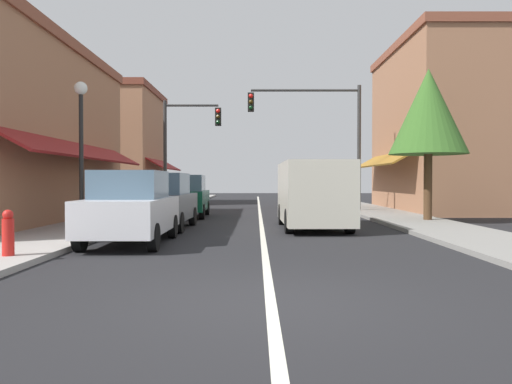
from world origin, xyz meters
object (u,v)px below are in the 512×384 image
(traffic_signal_mast_arm, at_px, (323,125))
(street_lamp_left_near, at_px, (82,131))
(parked_car_second_left, at_px, (163,201))
(tree_right_near, at_px, (430,112))
(fire_hydrant, at_px, (9,233))
(parked_car_third_left, at_px, (187,196))
(traffic_signal_left_corner, at_px, (185,138))
(parked_car_nearest_left, at_px, (132,208))
(van_in_lane, at_px, (314,193))

(traffic_signal_mast_arm, height_order, street_lamp_left_near, traffic_signal_mast_arm)
(parked_car_second_left, distance_m, street_lamp_left_near, 3.43)
(tree_right_near, bearing_deg, fire_hydrant, -140.09)
(traffic_signal_mast_arm, relative_size, tree_right_near, 1.10)
(parked_car_second_left, relative_size, tree_right_near, 0.74)
(parked_car_third_left, bearing_deg, parked_car_second_left, -91.65)
(street_lamp_left_near, bearing_deg, traffic_signal_left_corner, 84.46)
(parked_car_nearest_left, distance_m, traffic_signal_left_corner, 14.27)
(traffic_signal_mast_arm, height_order, traffic_signal_left_corner, traffic_signal_mast_arm)
(parked_car_second_left, bearing_deg, van_in_lane, 3.48)
(parked_car_third_left, bearing_deg, tree_right_near, -19.65)
(street_lamp_left_near, bearing_deg, tree_right_near, 21.91)
(parked_car_third_left, bearing_deg, street_lamp_left_near, -105.35)
(traffic_signal_mast_arm, distance_m, street_lamp_left_near, 13.52)
(parked_car_third_left, relative_size, fire_hydrant, 4.76)
(van_in_lane, bearing_deg, street_lamp_left_near, -162.23)
(parked_car_third_left, bearing_deg, traffic_signal_mast_arm, 27.27)
(parked_car_second_left, distance_m, traffic_signal_left_corner, 10.40)
(van_in_lane, distance_m, traffic_signal_mast_arm, 9.20)
(parked_car_second_left, bearing_deg, tree_right_near, 15.82)
(van_in_lane, bearing_deg, parked_car_nearest_left, -140.07)
(street_lamp_left_near, relative_size, fire_hydrant, 4.90)
(van_in_lane, bearing_deg, parked_car_second_left, -178.67)
(street_lamp_left_near, xyz_separation_m, tree_right_near, (11.05, 4.45, 1.09))
(tree_right_near, height_order, fire_hydrant, tree_right_near)
(van_in_lane, xyz_separation_m, traffic_signal_mast_arm, (1.35, 8.58, 3.05))
(parked_car_third_left, distance_m, traffic_signal_left_corner, 5.40)
(tree_right_near, bearing_deg, traffic_signal_left_corner, 142.42)
(van_in_lane, distance_m, tree_right_near, 5.69)
(parked_car_nearest_left, height_order, van_in_lane, van_in_lane)
(van_in_lane, bearing_deg, parked_car_third_left, 131.43)
(fire_hydrant, bearing_deg, parked_car_second_left, 75.99)
(traffic_signal_mast_arm, bearing_deg, tree_right_near, -64.40)
(parked_car_second_left, relative_size, van_in_lane, 0.79)
(parked_car_second_left, distance_m, tree_right_near, 10.02)
(traffic_signal_mast_arm, bearing_deg, parked_car_third_left, -151.45)
(parked_car_nearest_left, bearing_deg, parked_car_third_left, 89.28)
(van_in_lane, xyz_separation_m, traffic_signal_left_corner, (-5.48, 9.81, 2.53))
(van_in_lane, relative_size, traffic_signal_mast_arm, 0.85)
(van_in_lane, xyz_separation_m, fire_hydrant, (-6.49, -6.91, -0.60))
(traffic_signal_left_corner, distance_m, fire_hydrant, 17.04)
(parked_car_second_left, height_order, street_lamp_left_near, street_lamp_left_near)
(fire_hydrant, bearing_deg, tree_right_near, 39.91)
(traffic_signal_mast_arm, height_order, fire_hydrant, traffic_signal_mast_arm)
(fire_hydrant, bearing_deg, parked_car_third_left, 81.98)
(tree_right_near, bearing_deg, parked_car_third_left, 161.64)
(parked_car_third_left, relative_size, traffic_signal_mast_arm, 0.67)
(tree_right_near, distance_m, fire_hydrant, 14.61)
(fire_hydrant, bearing_deg, parked_car_nearest_left, 58.80)
(parked_car_nearest_left, relative_size, tree_right_near, 0.74)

